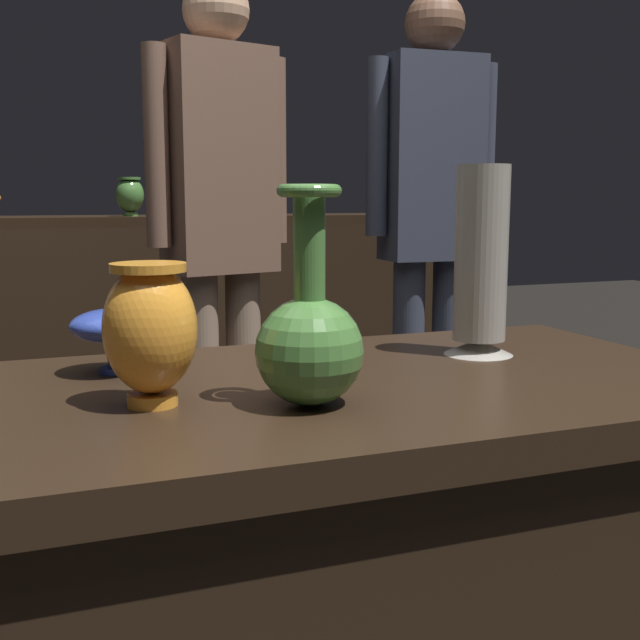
# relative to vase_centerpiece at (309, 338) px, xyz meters

# --- Properties ---
(display_plinth) EXTENTS (1.20, 0.64, 0.80)m
(display_plinth) POSITION_rel_vase_centerpiece_xyz_m (0.07, 0.11, -0.48)
(display_plinth) COLOR black
(display_plinth) RESTS_ON ground_plane
(back_display_shelf) EXTENTS (2.60, 0.40, 0.99)m
(back_display_shelf) POSITION_rel_vase_centerpiece_xyz_m (0.07, 2.31, -0.39)
(back_display_shelf) COLOR black
(back_display_shelf) RESTS_ON ground_plane
(vase_centerpiece) EXTENTS (0.14, 0.14, 0.28)m
(vase_centerpiece) POSITION_rel_vase_centerpiece_xyz_m (0.00, 0.00, 0.00)
(vase_centerpiece) COLOR #477A38
(vase_centerpiece) RESTS_ON display_plinth
(vase_tall_behind) EXTENTS (0.12, 0.12, 0.18)m
(vase_tall_behind) POSITION_rel_vase_centerpiece_xyz_m (-0.19, 0.07, 0.01)
(vase_tall_behind) COLOR orange
(vase_tall_behind) RESTS_ON display_plinth
(vase_left_accent) EXTENTS (0.12, 0.12, 0.32)m
(vase_left_accent) POSITION_rel_vase_centerpiece_xyz_m (0.38, 0.20, 0.06)
(vase_left_accent) COLOR gray
(vase_left_accent) RESTS_ON display_plinth
(vase_right_accent) EXTENTS (0.13, 0.13, 0.10)m
(vase_right_accent) POSITION_rel_vase_centerpiece_xyz_m (-0.21, 0.28, -0.02)
(vase_right_accent) COLOR #2D429E
(vase_right_accent) RESTS_ON display_plinth
(shelf_vase_right) EXTENTS (0.07, 0.07, 0.11)m
(shelf_vase_right) POSITION_rel_vase_centerpiece_xyz_m (0.59, 2.25, 0.16)
(shelf_vase_right) COLOR gray
(shelf_vase_right) RESTS_ON back_display_shelf
(shelf_vase_center) EXTENTS (0.11, 0.11, 0.15)m
(shelf_vase_center) POSITION_rel_vase_centerpiece_xyz_m (0.07, 2.24, 0.19)
(shelf_vase_center) COLOR #477A38
(shelf_vase_center) RESTS_ON back_display_shelf
(visitor_near_right) EXTENTS (0.47, 0.20, 1.73)m
(visitor_near_right) POSITION_rel_vase_centerpiece_xyz_m (0.97, 1.46, 0.14)
(visitor_near_right) COLOR #333847
(visitor_near_right) RESTS_ON ground_plane
(visitor_center_back) EXTENTS (0.46, 0.26, 1.70)m
(visitor_center_back) POSITION_rel_vase_centerpiece_xyz_m (0.23, 1.42, 0.12)
(visitor_center_back) COLOR #846B56
(visitor_center_back) RESTS_ON ground_plane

